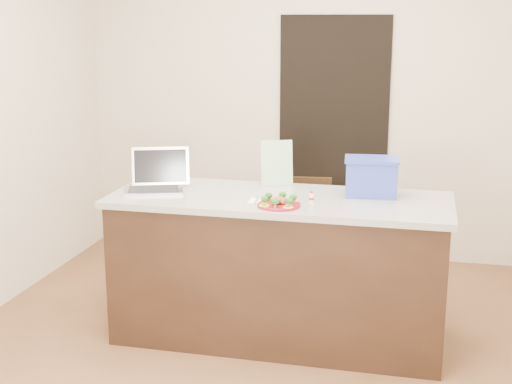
% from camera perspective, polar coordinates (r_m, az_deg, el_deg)
% --- Properties ---
extents(ground, '(4.00, 4.00, 0.00)m').
position_cam_1_polar(ground, '(4.40, 1.12, -12.87)').
color(ground, brown).
rests_on(ground, ground).
extents(room_shell, '(4.00, 4.00, 4.00)m').
position_cam_1_polar(room_shell, '(3.95, 1.23, 8.64)').
color(room_shell, white).
rests_on(room_shell, ground).
extents(doorway, '(0.90, 0.02, 2.00)m').
position_cam_1_polar(doorway, '(5.95, 6.18, 4.27)').
color(doorway, black).
rests_on(doorway, ground).
extents(island, '(2.06, 0.76, 0.92)m').
position_cam_1_polar(island, '(4.44, 1.84, -6.12)').
color(island, black).
rests_on(island, ground).
extents(plate, '(0.25, 0.25, 0.02)m').
position_cam_1_polar(plate, '(4.09, 1.85, -1.03)').
color(plate, maroon).
rests_on(plate, island).
extents(meatballs, '(0.10, 0.10, 0.04)m').
position_cam_1_polar(meatballs, '(4.09, 1.84, -0.69)').
color(meatballs, brown).
rests_on(meatballs, plate).
extents(broccoli, '(0.20, 0.21, 0.04)m').
position_cam_1_polar(broccoli, '(4.08, 1.85, -0.49)').
color(broccoli, '#164A13').
rests_on(broccoli, plate).
extents(pepper_rings, '(0.20, 0.20, 0.01)m').
position_cam_1_polar(pepper_rings, '(4.09, 1.85, -0.91)').
color(pepper_rings, yellow).
rests_on(pepper_rings, plate).
extents(napkin, '(0.14, 0.14, 0.01)m').
position_cam_1_polar(napkin, '(4.20, 0.39, -0.71)').
color(napkin, white).
rests_on(napkin, island).
extents(fork, '(0.04, 0.17, 0.00)m').
position_cam_1_polar(fork, '(4.22, 0.16, -0.58)').
color(fork, silver).
rests_on(fork, napkin).
extents(knife, '(0.03, 0.20, 0.01)m').
position_cam_1_polar(knife, '(4.18, 0.74, -0.70)').
color(knife, silver).
rests_on(knife, napkin).
extents(yogurt_bottle, '(0.03, 0.03, 0.06)m').
position_cam_1_polar(yogurt_bottle, '(4.20, 4.46, -0.45)').
color(yogurt_bottle, white).
rests_on(yogurt_bottle, island).
extents(laptop, '(0.42, 0.39, 0.26)m').
position_cam_1_polar(laptop, '(4.53, -7.91, 1.08)').
color(laptop, '#B2B3B7').
rests_on(laptop, island).
extents(leaflet, '(0.21, 0.12, 0.29)m').
position_cam_1_polar(leaflet, '(4.57, 1.68, 2.32)').
color(leaflet, white).
rests_on(leaflet, island).
extents(blue_box, '(0.34, 0.26, 0.23)m').
position_cam_1_polar(blue_box, '(4.37, 9.22, 1.23)').
color(blue_box, '#2D3EA5').
rests_on(blue_box, island).
extents(chair, '(0.41, 0.41, 0.83)m').
position_cam_1_polar(chair, '(5.28, 3.87, -2.80)').
color(chair, '#321F0F').
rests_on(chair, ground).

